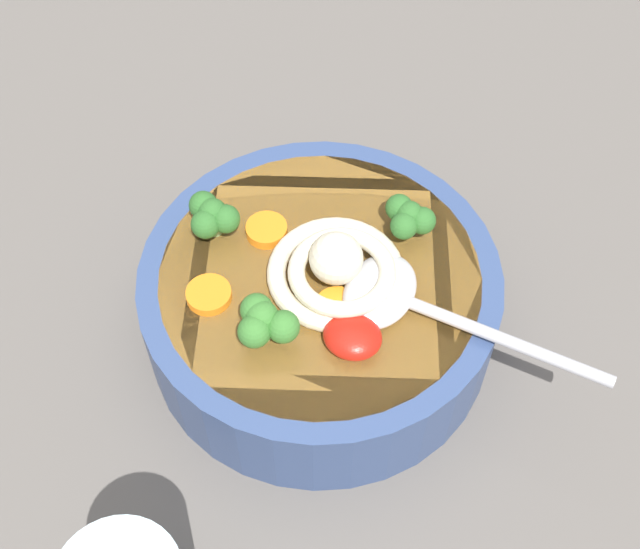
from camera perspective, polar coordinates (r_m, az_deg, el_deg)
name	(u,v)px	position (r cm, az deg, el deg)	size (l,w,h in cm)	color
table_slab	(281,380)	(61.57, -2.58, -7.00)	(102.52, 102.52, 3.45)	#5B5651
soup_bowl	(320,303)	(58.50, 0.00, -1.91)	(23.92, 23.92, 6.96)	#334775
noodle_pile	(337,269)	(54.46, 1.17, 0.34)	(9.78, 9.59, 3.93)	beige
soup_spoon	(400,299)	(53.92, 5.34, -1.61)	(17.27, 6.10, 1.60)	#B7B7BC
chili_sauce_dollop	(353,335)	(52.28, 2.23, -4.02)	(3.67, 3.30, 1.65)	#B2190F
broccoli_floret_front	(267,323)	(51.43, -3.55, -3.21)	(4.00, 3.44, 3.16)	#7A9E60
broccoli_floret_rear	(409,217)	(56.62, 5.90, 3.79)	(3.59, 3.09, 2.84)	#7A9E60
broccoli_floret_right	(212,216)	(56.75, -7.20, 3.91)	(3.78, 3.25, 2.98)	#7A9E60
carrot_slice_center	(337,308)	(53.86, 1.16, -2.25)	(2.92, 2.92, 0.68)	orange
carrot_slice_extra_b	(209,295)	(54.88, -7.39, -1.34)	(2.91, 2.91, 0.66)	orange
carrot_slice_beside_chili	(267,230)	(57.59, -3.57, 2.97)	(2.79, 2.79, 0.73)	orange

